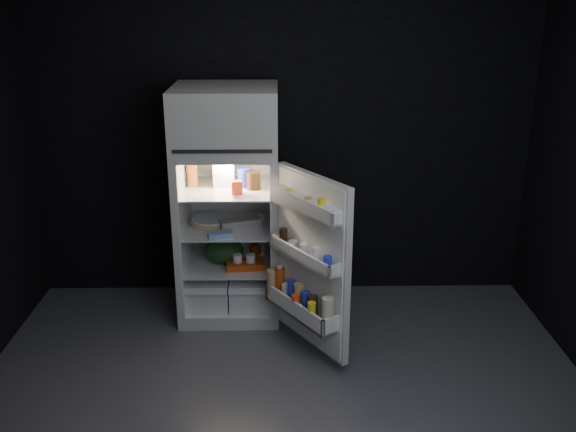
{
  "coord_description": "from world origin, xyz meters",
  "views": [
    {
      "loc": [
        -0.03,
        -3.32,
        2.44
      ],
      "look_at": [
        0.04,
        1.0,
        0.9
      ],
      "focal_mm": 40.0,
      "sensor_mm": 36.0,
      "label": 1
    }
  ],
  "objects_px": {
    "fridge_door": "(308,265)",
    "yogurt_tray": "(245,265)",
    "milk_jug": "(223,170)",
    "refrigerator": "(228,195)",
    "egg_carton": "(240,224)"
  },
  "relations": [
    {
      "from": "fridge_door",
      "to": "refrigerator",
      "type": "bearing_deg",
      "value": 130.13
    },
    {
      "from": "fridge_door",
      "to": "milk_jug",
      "type": "relative_size",
      "value": 5.08
    },
    {
      "from": "fridge_door",
      "to": "yogurt_tray",
      "type": "height_order",
      "value": "fridge_door"
    },
    {
      "from": "egg_carton",
      "to": "yogurt_tray",
      "type": "xyz_separation_m",
      "value": [
        0.04,
        -0.07,
        -0.31
      ]
    },
    {
      "from": "yogurt_tray",
      "to": "refrigerator",
      "type": "bearing_deg",
      "value": 121.64
    },
    {
      "from": "fridge_door",
      "to": "milk_jug",
      "type": "bearing_deg",
      "value": 130.7
    },
    {
      "from": "refrigerator",
      "to": "yogurt_tray",
      "type": "relative_size",
      "value": 6.15
    },
    {
      "from": "fridge_door",
      "to": "milk_jug",
      "type": "height_order",
      "value": "fridge_door"
    },
    {
      "from": "egg_carton",
      "to": "fridge_door",
      "type": "bearing_deg",
      "value": -68.98
    },
    {
      "from": "refrigerator",
      "to": "egg_carton",
      "type": "xyz_separation_m",
      "value": [
        0.09,
        -0.09,
        -0.19
      ]
    },
    {
      "from": "refrigerator",
      "to": "milk_jug",
      "type": "xyz_separation_m",
      "value": [
        -0.03,
        0.02,
        0.19
      ]
    },
    {
      "from": "milk_jug",
      "to": "refrigerator",
      "type": "bearing_deg",
      "value": -42.25
    },
    {
      "from": "refrigerator",
      "to": "milk_jug",
      "type": "relative_size",
      "value": 7.42
    },
    {
      "from": "yogurt_tray",
      "to": "fridge_door",
      "type": "bearing_deg",
      "value": -55.46
    },
    {
      "from": "refrigerator",
      "to": "fridge_door",
      "type": "distance_m",
      "value": 0.94
    }
  ]
}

